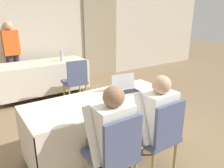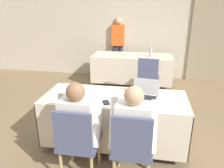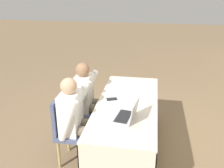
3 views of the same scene
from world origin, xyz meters
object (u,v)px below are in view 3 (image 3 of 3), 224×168
Objects in this scene: cell_phone at (112,99)px; chair_near_right at (70,127)px; laptop at (127,115)px; chair_near_left at (83,106)px; person_checkered_shirt at (89,96)px; person_white_shirt at (77,117)px.

chair_near_right is (0.37, -0.48, -0.26)m from cell_phone.
laptop is 0.42× the size of chair_near_left.
person_checkered_shirt is (-0.69, -0.63, -0.14)m from laptop.
chair_near_right is 0.78× the size of person_checkered_shirt.
person_white_shirt is (0.00, 0.10, 0.16)m from chair_near_right.
person_checkered_shirt is at bearing -129.19° from laptop.
person_white_shirt is at bearing -89.96° from laptop.
cell_phone is 0.59m from chair_near_left.
person_checkered_shirt is at bearing -143.12° from cell_phone.
chair_near_left is (-0.69, -0.73, -0.30)m from laptop.
chair_near_right is at bearing 90.00° from person_white_shirt.
person_checkered_shirt is 0.60m from person_white_shirt.
chair_near_left is at bearing -137.30° from cell_phone.
chair_near_right reaches higher than cell_phone.
cell_phone is at bearing -45.29° from person_white_shirt.
chair_near_left is 0.78× the size of person_white_shirt.
chair_near_right is at bearing -73.96° from cell_phone.
laptop is at bearing -138.00° from person_checkered_shirt.
cell_phone is 0.66m from chair_near_right.
person_checkered_shirt is (-0.23, -0.37, -0.10)m from cell_phone.
cell_phone is 0.17× the size of chair_near_left.
chair_near_left is at bearing 9.77° from person_white_shirt.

